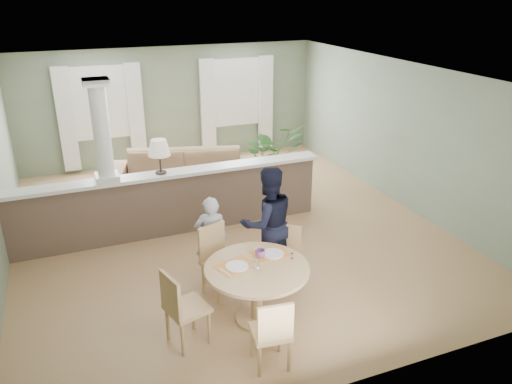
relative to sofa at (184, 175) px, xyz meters
name	(u,v)px	position (x,y,z in m)	size (l,w,h in m)	color
ground	(227,228)	(0.32, -1.73, -0.44)	(8.00, 8.00, 0.00)	tan
room_shell	(212,120)	(0.29, -1.10, 1.37)	(7.02, 8.02, 2.71)	gray
pony_wall	(167,195)	(-0.66, -1.53, 0.27)	(5.32, 0.38, 2.70)	brown
sofa	(184,175)	(0.00, 0.00, 0.00)	(3.01, 1.18, 0.88)	#90714F
houseplant	(273,156)	(1.83, -0.25, 0.27)	(1.27, 1.10, 1.41)	#386E2C
dining_table	(257,278)	(-0.15, -4.33, 0.18)	(1.29, 1.29, 0.88)	tan
chair_far_boy	(218,257)	(-0.41, -3.53, 0.10)	(0.57, 0.57, 0.98)	tan
chair_far_man	(286,253)	(0.55, -3.66, 0.04)	(0.56, 0.56, 0.87)	tan
chair_near	(272,331)	(-0.32, -5.20, 0.06)	(0.46, 0.46, 0.91)	tan
chair_side	(181,306)	(-1.14, -4.44, 0.10)	(0.55, 0.55, 0.98)	tan
child_person	(211,239)	(-0.39, -3.18, 0.20)	(0.47, 0.31, 1.29)	#A6A6AB
man_person	(268,223)	(0.39, -3.38, 0.40)	(0.82, 0.64, 1.69)	black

